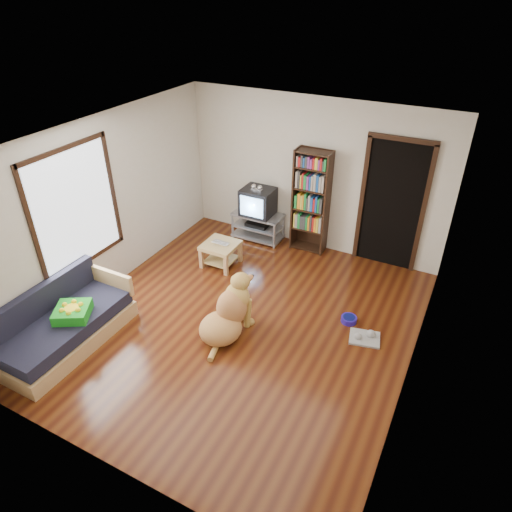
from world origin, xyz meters
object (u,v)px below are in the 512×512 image
at_px(dog_bowl, 349,319).
at_px(bookshelf, 311,196).
at_px(dog, 229,314).
at_px(green_cushion, 73,312).
at_px(coffee_table, 221,250).
at_px(tv_stand, 258,225).
at_px(laptop, 219,244).
at_px(grey_rag, 365,338).
at_px(crt_tv, 259,201).
at_px(sofa, 65,326).

xyz_separation_m(dog_bowl, bookshelf, (-1.27, 1.62, 0.96)).
xyz_separation_m(dog_bowl, dog, (-1.38, -0.97, 0.28)).
height_order(green_cushion, coffee_table, green_cushion).
height_order(dog_bowl, tv_stand, tv_stand).
distance_m(laptop, tv_stand, 1.13).
bearing_deg(bookshelf, grey_rag, -50.00).
bearing_deg(crt_tv, coffee_table, -97.42).
distance_m(tv_stand, coffee_table, 1.09).
relative_size(crt_tv, coffee_table, 1.05).
relative_size(grey_rag, bookshelf, 0.22).
bearing_deg(coffee_table, dog, -55.35).
relative_size(green_cushion, crt_tv, 0.72).
xyz_separation_m(dog_bowl, tv_stand, (-2.22, 1.53, 0.23)).
bearing_deg(dog, bookshelf, 87.54).
relative_size(grey_rag, tv_stand, 0.44).
distance_m(laptop, grey_rag, 2.77).
bearing_deg(dog, sofa, -147.98).
distance_m(bookshelf, dog, 2.68).
bearing_deg(grey_rag, bookshelf, 130.00).
bearing_deg(crt_tv, green_cushion, -103.37).
bearing_deg(green_cushion, grey_rag, -2.27).
xyz_separation_m(grey_rag, coffee_table, (-2.66, 0.70, 0.27)).
height_order(grey_rag, coffee_table, coffee_table).
xyz_separation_m(bookshelf, sofa, (-1.92, -3.72, -0.74)).
bearing_deg(grey_rag, dog, -156.79).
relative_size(grey_rag, dog, 0.37).
distance_m(dog_bowl, tv_stand, 2.70).
bearing_deg(laptop, grey_rag, -12.45).
bearing_deg(dog, grey_rag, 23.21).
height_order(tv_stand, crt_tv, crt_tv).
height_order(dog_bowl, bookshelf, bookshelf).
height_order(grey_rag, bookshelf, bookshelf).
height_order(laptop, grey_rag, laptop).
height_order(laptop, dog, dog).
xyz_separation_m(crt_tv, dog, (0.84, -2.52, -0.42)).
distance_m(dog_bowl, grey_rag, 0.39).
distance_m(grey_rag, bookshelf, 2.63).
xyz_separation_m(laptop, coffee_table, (0.00, 0.03, -0.13)).
bearing_deg(sofa, coffee_table, 71.98).
distance_m(green_cushion, laptop, 2.55).
xyz_separation_m(laptop, dog_bowl, (2.36, -0.42, -0.37)).
bearing_deg(tv_stand, green_cushion, -103.45).
bearing_deg(dog_bowl, bookshelf, 128.07).
bearing_deg(laptop, tv_stand, 84.30).
bearing_deg(dog_bowl, laptop, 169.92).
distance_m(laptop, dog, 1.70).
bearing_deg(coffee_table, laptop, -90.00).
bearing_deg(grey_rag, sofa, -152.04).
bearing_deg(coffee_table, sofa, -108.02).
height_order(grey_rag, sofa, sofa).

